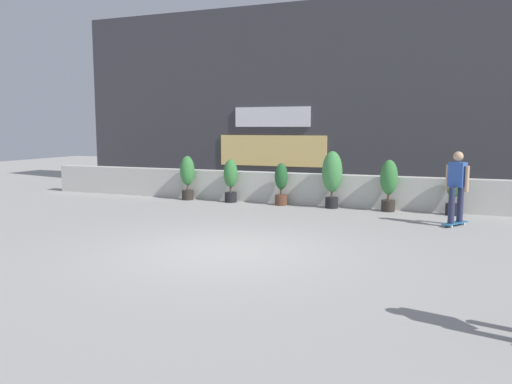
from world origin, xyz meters
TOP-DOWN VIEW (x-y plane):
  - ground_plane at (0.00, 0.00)m, footprint 48.00×48.00m
  - planter_wall at (0.00, 6.00)m, footprint 18.00×0.40m
  - building_backdrop at (-0.00, 10.00)m, footprint 20.00×2.08m
  - potted_plant_0 at (-3.85, 5.55)m, footprint 0.44×0.44m
  - potted_plant_1 at (-2.39, 5.55)m, footprint 0.41×0.41m
  - potted_plant_2 at (-0.80, 5.55)m, footprint 0.37×0.37m
  - potted_plant_3 at (0.68, 5.55)m, footprint 0.55×0.55m
  - potted_plant_4 at (2.22, 5.55)m, footprint 0.46×0.46m
  - potted_plant_5 at (3.83, 5.55)m, footprint 0.40×0.40m
  - skater_foreground at (3.89, 4.04)m, footprint 0.58×0.79m

SIDE VIEW (x-z plane):
  - ground_plane at x=0.00m, z-range 0.00..0.00m
  - planter_wall at x=0.00m, z-range 0.00..0.90m
  - potted_plant_2 at x=-0.80m, z-range 0.04..1.26m
  - potted_plant_5 at x=3.83m, z-range 0.06..1.34m
  - potted_plant_1 at x=-2.39m, z-range 0.07..1.36m
  - potted_plant_0 at x=-3.85m, z-range 0.09..1.45m
  - potted_plant_4 at x=2.22m, z-range 0.10..1.48m
  - potted_plant_3 at x=0.68m, z-range 0.14..1.72m
  - skater_foreground at x=3.89m, z-range 0.09..1.79m
  - building_backdrop at x=0.00m, z-range 0.00..6.50m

